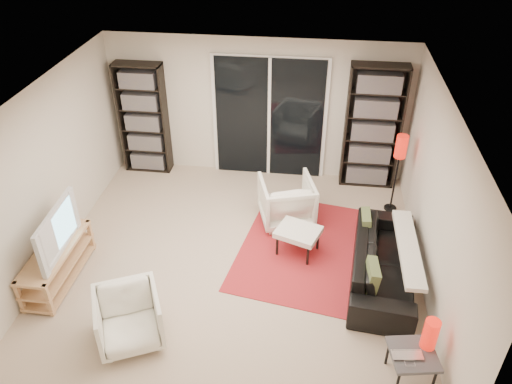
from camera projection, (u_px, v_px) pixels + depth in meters
floor at (235, 262)px, 6.94m from camera, size 5.00×5.00×0.00m
wall_back at (258, 109)px, 8.33m from camera, size 5.00×0.02×2.40m
wall_front at (185, 353)px, 4.21m from camera, size 5.00×0.02×2.40m
wall_left at (45, 177)px, 6.53m from camera, size 0.02×5.00×2.40m
wall_right at (438, 205)px, 6.01m from camera, size 0.02×5.00×2.40m
ceiling at (231, 102)px, 5.60m from camera, size 5.00×5.00×0.02m
sliding_door at (269, 118)px, 8.36m from camera, size 1.92×0.08×2.16m
bookshelf_left at (144, 119)px, 8.52m from camera, size 0.80×0.30×1.95m
bookshelf_right at (373, 128)px, 8.08m from camera, size 0.90×0.30×2.10m
tv_stand at (58, 263)px, 6.53m from camera, size 0.43×1.34×0.50m
tv at (50, 230)px, 6.22m from camera, size 0.19×1.09×0.62m
rug at (304, 248)px, 7.18m from camera, size 2.11×2.61×0.01m
sofa at (384, 262)px, 6.51m from camera, size 0.98×2.07×0.59m
armchair_back at (287, 201)px, 7.56m from camera, size 0.96×0.98×0.72m
armchair_front at (129, 318)px, 5.66m from camera, size 0.95×0.96×0.66m
ottoman at (298, 233)px, 6.93m from camera, size 0.70×0.64×0.40m
side_table at (413, 356)px, 5.20m from camera, size 0.55×0.55×0.40m
laptop at (408, 359)px, 5.10m from camera, size 0.34×0.24×0.03m
table_lamp at (430, 334)px, 5.15m from camera, size 0.16×0.16×0.36m
floor_lamp at (400, 155)px, 7.45m from camera, size 0.20×0.20×1.31m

